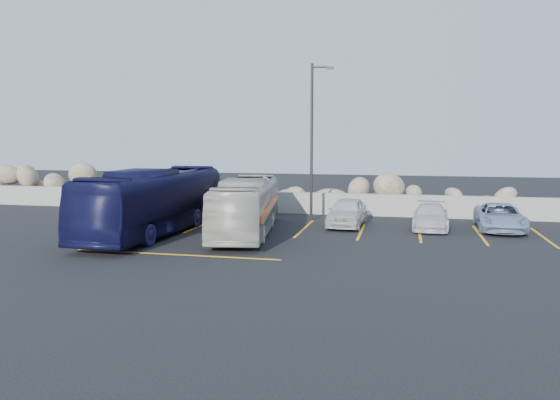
% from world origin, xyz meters
% --- Properties ---
extents(ground, '(90.00, 90.00, 0.00)m').
position_xyz_m(ground, '(0.00, 0.00, 0.00)').
color(ground, black).
rests_on(ground, ground).
extents(seawall, '(60.00, 0.40, 1.20)m').
position_xyz_m(seawall, '(0.00, 12.00, 0.60)').
color(seawall, gray).
rests_on(seawall, ground).
extents(riprap_pile, '(54.00, 2.80, 2.60)m').
position_xyz_m(riprap_pile, '(0.00, 13.20, 1.30)').
color(riprap_pile, '#887159').
rests_on(riprap_pile, ground).
extents(parking_lines, '(18.16, 9.36, 0.01)m').
position_xyz_m(parking_lines, '(4.64, 5.57, 0.01)').
color(parking_lines, gold).
rests_on(parking_lines, ground).
extents(lamppost, '(1.14, 0.18, 8.00)m').
position_xyz_m(lamppost, '(2.56, 9.50, 4.30)').
color(lamppost, '#292724').
rests_on(lamppost, ground).
extents(vintage_bus, '(3.41, 9.17, 2.50)m').
position_xyz_m(vintage_bus, '(0.32, 5.05, 1.25)').
color(vintage_bus, beige).
rests_on(vintage_bus, ground).
extents(tour_coach, '(2.62, 10.50, 2.91)m').
position_xyz_m(tour_coach, '(-3.70, 4.19, 1.46)').
color(tour_coach, '#111139').
rests_on(tour_coach, ground).
extents(car_a, '(1.87, 4.14, 1.38)m').
position_xyz_m(car_a, '(4.50, 8.13, 0.69)').
color(car_a, silver).
rests_on(car_a, ground).
extents(car_c, '(1.79, 4.04, 1.15)m').
position_xyz_m(car_c, '(8.42, 8.26, 0.58)').
color(car_c, silver).
rests_on(car_c, ground).
extents(car_d, '(2.20, 4.51, 1.23)m').
position_xyz_m(car_d, '(11.55, 8.52, 0.62)').
color(car_d, '#819AB8').
rests_on(car_d, ground).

